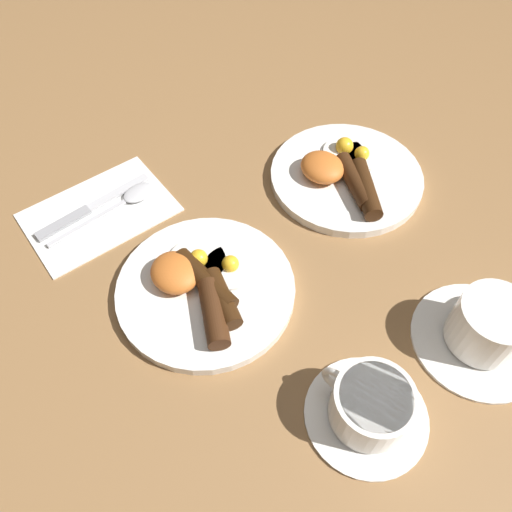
{
  "coord_description": "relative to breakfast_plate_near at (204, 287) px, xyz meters",
  "views": [
    {
      "loc": [
        0.32,
        -0.19,
        0.58
      ],
      "look_at": [
        0.01,
        0.08,
        0.03
      ],
      "focal_mm": 35.0,
      "sensor_mm": 36.0,
      "label": 1
    }
  ],
  "objects": [
    {
      "name": "breakfast_plate_far",
      "position": [
        -0.02,
        0.3,
        -0.0
      ],
      "size": [
        0.25,
        0.25,
        0.05
      ],
      "color": "white",
      "rests_on": "ground_plane"
    },
    {
      "name": "teacup_far",
      "position": [
        0.29,
        0.22,
        0.02
      ],
      "size": [
        0.17,
        0.17,
        0.08
      ],
      "color": "white",
      "rests_on": "ground_plane"
    },
    {
      "name": "breakfast_plate_near",
      "position": [
        0.0,
        0.0,
        0.0
      ],
      "size": [
        0.24,
        0.24,
        0.05
      ],
      "color": "white",
      "rests_on": "ground_plane"
    },
    {
      "name": "napkin",
      "position": [
        -0.22,
        -0.03,
        -0.01
      ],
      "size": [
        0.16,
        0.23,
        0.01
      ],
      "primitive_type": "cube",
      "rotation": [
        0.0,
        0.0,
        -0.07
      ],
      "color": "white",
      "rests_on": "ground_plane"
    },
    {
      "name": "knife",
      "position": [
        -0.23,
        -0.05,
        -0.01
      ],
      "size": [
        0.02,
        0.19,
        0.01
      ],
      "rotation": [
        0.0,
        0.0,
        1.57
      ],
      "color": "silver",
      "rests_on": "napkin"
    },
    {
      "name": "spoon",
      "position": [
        -0.21,
        0.01,
        -0.01
      ],
      "size": [
        0.04,
        0.18,
        0.01
      ],
      "rotation": [
        0.0,
        0.0,
        1.58
      ],
      "color": "silver",
      "rests_on": "napkin"
    },
    {
      "name": "teacup_near",
      "position": [
        0.26,
        0.04,
        0.02
      ],
      "size": [
        0.15,
        0.15,
        0.07
      ],
      "color": "white",
      "rests_on": "ground_plane"
    },
    {
      "name": "ground_plane",
      "position": [
        0.0,
        0.0,
        -0.01
      ],
      "size": [
        3.0,
        3.0,
        0.0
      ],
      "primitive_type": "plane",
      "color": "olive"
    }
  ]
}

